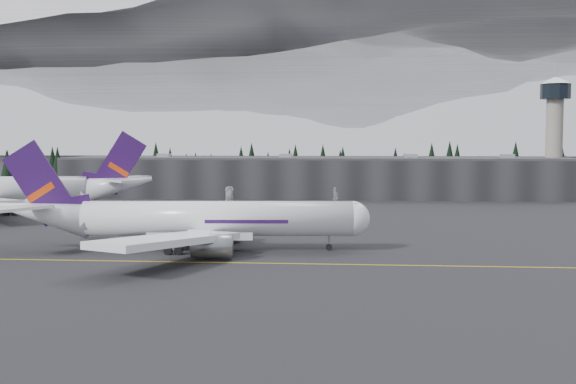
# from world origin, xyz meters

# --- Properties ---
(ground) EXTENTS (1400.00, 1400.00, 0.00)m
(ground) POSITION_xyz_m (0.00, 0.00, 0.00)
(ground) COLOR black
(ground) RESTS_ON ground
(taxiline) EXTENTS (400.00, 0.40, 0.02)m
(taxiline) POSITION_xyz_m (0.00, -2.00, 0.01)
(taxiline) COLOR gold
(taxiline) RESTS_ON ground
(terminal) EXTENTS (160.00, 30.00, 12.60)m
(terminal) POSITION_xyz_m (0.00, 125.00, 6.30)
(terminal) COLOR black
(terminal) RESTS_ON ground
(control_tower) EXTENTS (10.00, 10.00, 37.70)m
(control_tower) POSITION_xyz_m (75.00, 128.00, 23.41)
(control_tower) COLOR gray
(control_tower) RESTS_ON ground
(treeline) EXTENTS (360.00, 20.00, 15.00)m
(treeline) POSITION_xyz_m (0.00, 162.00, 7.50)
(treeline) COLOR black
(treeline) RESTS_ON ground
(mountain_ridge) EXTENTS (4400.00, 900.00, 420.00)m
(mountain_ridge) POSITION_xyz_m (0.00, 1000.00, 0.00)
(mountain_ridge) COLOR white
(mountain_ridge) RESTS_ON ground
(jet_main) EXTENTS (62.02, 57.07, 18.23)m
(jet_main) POSITION_xyz_m (-16.10, 9.49, 5.14)
(jet_main) COLOR white
(jet_main) RESTS_ON ground
(jet_parked) EXTENTS (69.20, 63.44, 20.45)m
(jet_parked) POSITION_xyz_m (-73.02, 64.47, 5.77)
(jet_parked) COLOR silver
(jet_parked) RESTS_ON ground
(gse_vehicle_a) EXTENTS (2.62, 5.03, 1.35)m
(gse_vehicle_a) POSITION_xyz_m (-23.63, 96.87, 0.68)
(gse_vehicle_a) COLOR silver
(gse_vehicle_a) RESTS_ON ground
(gse_vehicle_b) EXTENTS (4.47, 1.81, 1.52)m
(gse_vehicle_b) POSITION_xyz_m (6.71, 102.58, 0.76)
(gse_vehicle_b) COLOR silver
(gse_vehicle_b) RESTS_ON ground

